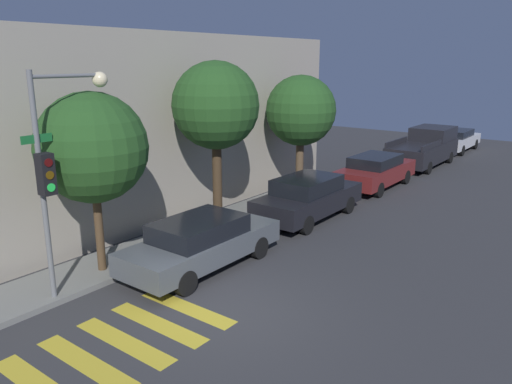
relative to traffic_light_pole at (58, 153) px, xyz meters
The scene contains 13 objects.
ground_plane 5.06m from the traffic_light_pole, 64.67° to the right, with size 60.00×60.00×0.00m, color #333335.
sidewalk 3.79m from the traffic_light_pole, 24.92° to the left, with size 26.00×1.82×0.14m, color slate.
building_row 5.30m from the traffic_light_pole, 72.48° to the left, with size 26.00×6.00×6.28m, color #A89E8E.
crosswalk 4.39m from the traffic_light_pole, 110.57° to the right, with size 4.84×2.60×0.00m.
traffic_light_pole is the anchor object (origin of this frame).
sedan_near_corner 4.29m from the traffic_light_pole, 22.34° to the right, with size 4.65×1.82×1.39m.
sedan_middle 8.96m from the traffic_light_pole, ahead, with size 4.63×1.84×1.51m.
sedan_far_end 14.34m from the traffic_light_pole, ahead, with size 4.66×1.82×1.43m.
pickup_truck 20.31m from the traffic_light_pole, ahead, with size 5.47×2.07×1.90m.
sedan_tail_of_row 25.63m from the traffic_light_pole, ahead, with size 4.61×1.89×1.31m.
tree_near_corner 1.31m from the traffic_light_pole, 22.40° to the left, with size 2.73×2.73×4.70m.
tree_midblock 5.78m from the traffic_light_pole, ahead, with size 2.73×2.73×5.41m.
tree_far_end 10.67m from the traffic_light_pole, ahead, with size 2.73×2.73×4.87m.
Camera 1 is at (-7.50, -6.61, 5.41)m, focal length 35.00 mm.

